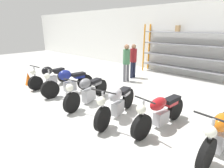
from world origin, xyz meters
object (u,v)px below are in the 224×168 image
(person_browsing, at_px, (126,60))
(person_near_rack, at_px, (133,58))
(motorcycle_blue, at_px, (68,82))
(motorcycle_red, at_px, (160,112))
(traffic_cone, at_px, (28,79))
(shelving_rack, at_px, (190,50))
(motorcycle_silver, at_px, (117,102))
(motorcycle_orange, at_px, (221,133))
(motorcycle_grey, at_px, (87,91))
(motorcycle_black, at_px, (50,76))

(person_browsing, distance_m, person_near_rack, 0.74)
(motorcycle_blue, relative_size, motorcycle_red, 1.03)
(person_near_rack, relative_size, traffic_cone, 3.03)
(shelving_rack, xyz_separation_m, motorcycle_silver, (0.17, -5.61, -0.87))
(motorcycle_blue, height_order, motorcycle_orange, motorcycle_blue)
(motorcycle_red, distance_m, person_browsing, 4.08)
(motorcycle_blue, relative_size, motorcycle_silver, 1.00)
(motorcycle_blue, relative_size, motorcycle_grey, 0.97)
(motorcycle_blue, distance_m, person_near_rack, 3.53)
(motorcycle_blue, bearing_deg, person_near_rack, -179.49)
(motorcycle_blue, xyz_separation_m, traffic_cone, (-2.25, -0.57, -0.20))
(motorcycle_orange, distance_m, person_browsing, 5.17)
(shelving_rack, relative_size, person_near_rack, 2.91)
(person_browsing, distance_m, traffic_cone, 4.43)
(motorcycle_black, bearing_deg, motorcycle_red, 86.06)
(motorcycle_silver, xyz_separation_m, traffic_cone, (-4.83, -0.39, -0.21))
(motorcycle_black, height_order, motorcycle_red, motorcycle_black)
(motorcycle_orange, xyz_separation_m, person_near_rack, (-4.57, 3.34, 0.50))
(motorcycle_silver, distance_m, person_browsing, 3.56)
(person_browsing, height_order, person_near_rack, person_browsing)
(person_near_rack, bearing_deg, motorcycle_black, 71.88)
(person_near_rack, bearing_deg, shelving_rack, -124.88)
(motorcycle_silver, bearing_deg, motorcycle_orange, 83.79)
(shelving_rack, distance_m, motorcycle_blue, 6.01)
(shelving_rack, height_order, traffic_cone, shelving_rack)
(motorcycle_grey, height_order, person_near_rack, person_near_rack)
(motorcycle_black, relative_size, motorcycle_red, 0.98)
(motorcycle_silver, distance_m, motorcycle_red, 1.18)
(motorcycle_blue, xyz_separation_m, motorcycle_orange, (5.03, 0.12, 0.01))
(motorcycle_orange, distance_m, person_near_rack, 5.69)
(motorcycle_blue, height_order, person_browsing, person_browsing)
(motorcycle_silver, bearing_deg, person_near_rack, -162.89)
(motorcycle_black, height_order, motorcycle_silver, motorcycle_silver)
(shelving_rack, bearing_deg, person_browsing, -123.87)
(shelving_rack, bearing_deg, motorcycle_grey, -102.03)
(motorcycle_red, bearing_deg, shelving_rack, -159.44)
(motorcycle_grey, height_order, person_browsing, person_browsing)
(motorcycle_red, bearing_deg, motorcycle_black, -81.50)
(motorcycle_grey, bearing_deg, shelving_rack, 155.87)
(motorcycle_blue, bearing_deg, person_browsing, 175.58)
(shelving_rack, distance_m, motorcycle_grey, 5.72)
(traffic_cone, bearing_deg, motorcycle_blue, 14.21)
(shelving_rack, height_order, person_browsing, shelving_rack)
(shelving_rack, xyz_separation_m, motorcycle_blue, (-2.41, -5.43, -0.88))
(motorcycle_silver, bearing_deg, motorcycle_grey, -106.86)
(motorcycle_grey, distance_m, person_browsing, 2.95)
(motorcycle_black, xyz_separation_m, motorcycle_blue, (1.38, -0.00, 0.04))
(shelving_rack, height_order, motorcycle_blue, shelving_rack)
(motorcycle_blue, bearing_deg, motorcycle_grey, 93.74)
(motorcycle_grey, xyz_separation_m, motorcycle_silver, (1.35, -0.09, 0.03))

